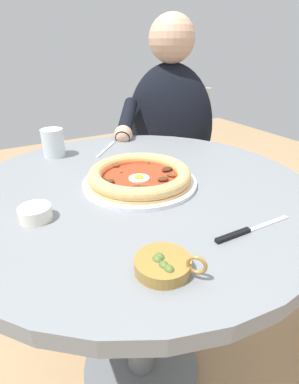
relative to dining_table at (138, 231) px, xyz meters
name	(u,v)px	position (x,y,z in m)	size (l,w,h in m)	color
ground_plane	(141,369)	(0.00, 0.00, -0.62)	(6.00, 6.00, 0.02)	tan
dining_table	(138,231)	(0.00, 0.00, 0.00)	(0.92, 0.92, 0.76)	gray
pizza_on_plate	(140,177)	(0.00, -0.01, 0.17)	(0.30, 0.30, 0.04)	white
water_glass	(53,145)	(0.33, 0.13, 0.18)	(0.07, 0.07, 0.09)	silver
steak_knife	(243,232)	(-0.30, -0.08, 0.15)	(0.01, 0.19, 0.01)	silver
ramekin_capers	(35,212)	(-0.05, 0.26, 0.16)	(0.07, 0.07, 0.03)	white
olive_pan	(164,264)	(-0.31, 0.11, 0.16)	(0.11, 0.09, 0.05)	olive
fork_utensil	(106,149)	(0.31, -0.04, 0.15)	(0.13, 0.12, 0.00)	#BCBCC1
diner_person	(168,165)	(0.53, -0.44, -0.07)	(0.43, 0.57, 1.20)	#282833
cafe_chair_diner	(171,159)	(0.64, -0.53, -0.09)	(0.56, 0.56, 0.88)	beige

